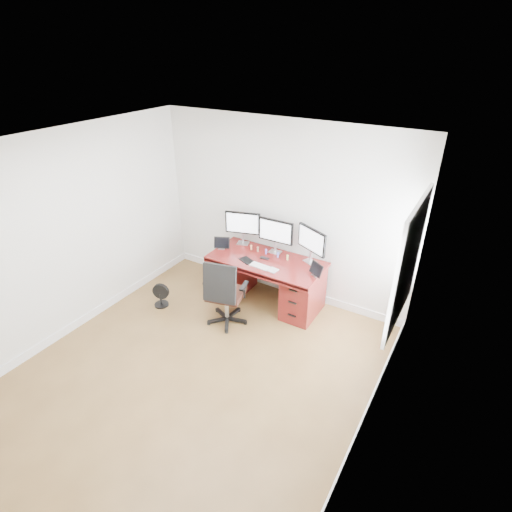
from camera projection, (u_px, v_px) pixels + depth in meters
The scene contains 20 objects.
ground at pixel (193, 375), 4.86m from camera, with size 4.50×4.50×0.00m, color brown.
back_wall at pixel (282, 212), 5.91m from camera, with size 4.00×0.10×2.70m, color silver.
right_wall at pixel (374, 339), 3.40m from camera, with size 0.10×4.50×2.70m.
desk at pixel (267, 279), 6.05m from camera, with size 1.70×0.80×0.75m.
office_chair at pixel (225, 303), 5.59m from camera, with size 0.67×0.67×1.04m.
floor_fan at pixel (160, 295), 6.05m from camera, with size 0.26×0.22×0.37m.
monitor_left at pixel (243, 224), 6.16m from camera, with size 0.54×0.19×0.53m.
monitor_center at pixel (276, 232), 5.90m from camera, with size 0.55×0.14×0.53m.
monitor_right at pixel (312, 241), 5.64m from camera, with size 0.51×0.27×0.53m.
tablet_left at pixel (221, 244), 6.13m from camera, with size 0.25×0.16×0.19m.
tablet_right at pixel (316, 270), 5.42m from camera, with size 0.24×0.18×0.19m.
keyboard at pixel (260, 266), 5.68m from camera, with size 0.29×0.12×0.01m, color silver.
trackpad at pixel (273, 270), 5.58m from camera, with size 0.13×0.13×0.01m, color silver.
drawing_tablet at pixel (247, 260), 5.83m from camera, with size 0.22×0.14×0.01m, color black.
phone at pixel (265, 258), 5.89m from camera, with size 0.14×0.07×0.01m, color black.
figurine_orange at pixel (251, 247), 6.11m from camera, with size 0.04×0.04×0.09m.
figurine_brown at pixel (258, 249), 6.06m from camera, with size 0.04×0.04×0.09m.
figurine_purple at pixel (266, 251), 5.99m from camera, with size 0.04×0.04×0.09m.
figurine_blue at pixel (278, 254), 5.90m from camera, with size 0.04×0.04×0.09m.
figurine_yellow at pixel (287, 257), 5.83m from camera, with size 0.04×0.04×0.09m.
Camera 1 is at (2.49, -2.68, 3.60)m, focal length 28.00 mm.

